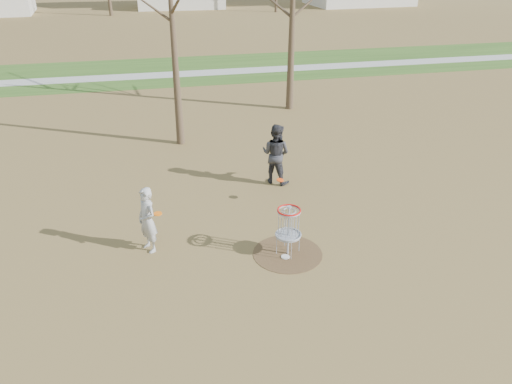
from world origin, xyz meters
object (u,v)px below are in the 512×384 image
player_standing (147,220)px  disc_golf_basket (289,223)px  player_throwing (276,154)px  disc_grounded (285,257)px

player_standing → disc_golf_basket: (3.45, -0.98, 0.03)m
player_standing → player_throwing: player_throwing is taller
disc_grounded → disc_golf_basket: 0.91m
disc_grounded → disc_golf_basket: size_ratio=0.16×
player_standing → disc_grounded: bearing=42.7°
player_standing → player_throwing: (4.22, 3.26, 0.12)m
player_throwing → disc_golf_basket: player_throwing is taller
player_throwing → disc_golf_basket: 4.31m
disc_grounded → disc_golf_basket: disc_golf_basket is taller
player_standing → player_throwing: bearing=99.0°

